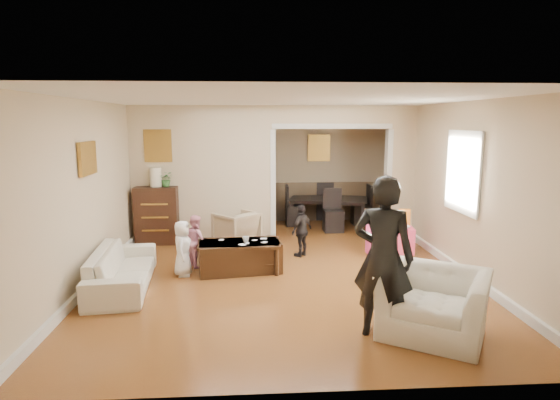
{
  "coord_description": "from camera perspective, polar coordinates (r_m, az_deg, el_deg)",
  "views": [
    {
      "loc": [
        -0.46,
        -7.11,
        2.3
      ],
      "look_at": [
        0.0,
        0.2,
        1.05
      ],
      "focal_mm": 29.58,
      "sensor_mm": 36.0,
      "label": 1
    }
  ],
  "objects": [
    {
      "name": "coffee_table",
      "position": [
        7.23,
        -5.01,
        -6.97
      ],
      "size": [
        1.32,
        0.8,
        0.47
      ],
      "primitive_type": "cube",
      "rotation": [
        0.0,
        0.0,
        0.15
      ],
      "color": "#321C10",
      "rests_on": "ground"
    },
    {
      "name": "toy_block",
      "position": [
        8.52,
        13.51,
        -2.91
      ],
      "size": [
        0.09,
        0.08,
        0.05
      ],
      "primitive_type": "cube",
      "rotation": [
        0.0,
        0.0,
        0.24
      ],
      "color": "red",
      "rests_on": "play_table"
    },
    {
      "name": "table_lamp",
      "position": [
        8.96,
        -15.12,
        2.76
      ],
      "size": [
        0.22,
        0.22,
        0.36
      ],
      "primitive_type": "cylinder",
      "color": "#F6EDC9",
      "rests_on": "dresser"
    },
    {
      "name": "cyan_cup",
      "position": [
        8.37,
        13.98,
        -3.06
      ],
      "size": [
        0.08,
        0.08,
        0.08
      ],
      "primitive_type": "cylinder",
      "color": "#26B4C2",
      "rests_on": "play_table"
    },
    {
      "name": "framed_art_sofa_wall",
      "position": [
        6.9,
        -22.69,
        4.78
      ],
      "size": [
        0.03,
        0.55,
        0.4
      ],
      "primitive_type": "cube",
      "color": "brown"
    },
    {
      "name": "window_pane",
      "position": [
        7.47,
        21.75,
        3.23
      ],
      "size": [
        0.03,
        0.95,
        1.1
      ],
      "primitive_type": "cube",
      "color": "white",
      "rests_on": "ground"
    },
    {
      "name": "play_bowl",
      "position": [
        8.35,
        15.1,
        -3.25
      ],
      "size": [
        0.22,
        0.22,
        0.05
      ],
      "primitive_type": "imported",
      "rotation": [
        0.0,
        0.0,
        -0.11
      ],
      "color": "white",
      "rests_on": "play_table"
    },
    {
      "name": "partition_header",
      "position": [
        9.05,
        6.44,
        10.42
      ],
      "size": [
        2.22,
        0.18,
        0.35
      ],
      "primitive_type": "cube",
      "color": "#C7B392",
      "rests_on": "partition_right"
    },
    {
      "name": "armchair_front",
      "position": [
        5.39,
        18.43,
        -11.99
      ],
      "size": [
        1.44,
        1.39,
        0.71
      ],
      "primitive_type": "imported",
      "rotation": [
        0.0,
        0.0,
        -0.56
      ],
      "color": "silver",
      "rests_on": "ground"
    },
    {
      "name": "child_kneel_b",
      "position": [
        7.52,
        -10.34,
        -4.97
      ],
      "size": [
        0.47,
        0.51,
        0.84
      ],
      "primitive_type": "imported",
      "rotation": [
        0.0,
        0.0,
        2.07
      ],
      "color": "pink",
      "rests_on": "ground"
    },
    {
      "name": "dresser",
      "position": [
        9.07,
        -14.92,
        -1.79
      ],
      "size": [
        0.79,
        0.45,
        1.09
      ],
      "primitive_type": "cube",
      "color": "black",
      "rests_on": "ground"
    },
    {
      "name": "adult_person",
      "position": [
        5.03,
        12.63,
        -6.94
      ],
      "size": [
        0.76,
        0.67,
        1.76
      ],
      "primitive_type": "imported",
      "rotation": [
        0.0,
        0.0,
        2.67
      ],
      "color": "black",
      "rests_on": "ground"
    },
    {
      "name": "potted_plant",
      "position": [
        8.93,
        -13.85,
        2.53
      ],
      "size": [
        0.25,
        0.22,
        0.28
      ],
      "primitive_type": "imported",
      "color": "#3A7835",
      "rests_on": "dresser"
    },
    {
      "name": "floor",
      "position": [
        7.49,
        0.1,
        -8.21
      ],
      "size": [
        7.0,
        7.0,
        0.0
      ],
      "primitive_type": "plane",
      "color": "#995A27",
      "rests_on": "ground"
    },
    {
      "name": "play_table",
      "position": [
        8.5,
        14.45,
        -4.73
      ],
      "size": [
        0.52,
        0.52,
        0.46
      ],
      "primitive_type": "cube",
      "rotation": [
        0.0,
        0.0,
        -0.11
      ],
      "color": "#D53863",
      "rests_on": "ground"
    },
    {
      "name": "child_toddler",
      "position": [
        7.94,
        2.71,
        -3.78
      ],
      "size": [
        0.52,
        0.54,
        0.91
      ],
      "primitive_type": "imported",
      "rotation": [
        0.0,
        0.0,
        -2.29
      ],
      "color": "black",
      "rests_on": "ground"
    },
    {
      "name": "cereal_box",
      "position": [
        8.55,
        15.12,
        -2.08
      ],
      "size": [
        0.21,
        0.09,
        0.3
      ],
      "primitive_type": "cube",
      "rotation": [
        0.0,
        0.0,
        -0.11
      ],
      "color": "yellow",
      "rests_on": "play_table"
    },
    {
      "name": "partition_left",
      "position": [
        9.01,
        -9.42,
        3.19
      ],
      "size": [
        2.75,
        0.18,
        2.6
      ],
      "primitive_type": "cube",
      "color": "#C7B392",
      "rests_on": "ground"
    },
    {
      "name": "sofa",
      "position": [
        6.87,
        -18.92,
        -8.01
      ],
      "size": [
        0.92,
        1.94,
        0.55
      ],
      "primitive_type": "imported",
      "rotation": [
        0.0,
        0.0,
        1.67
      ],
      "color": "silver",
      "rests_on": "ground"
    },
    {
      "name": "craft_papers",
      "position": [
        7.17,
        -3.81,
        -5.14
      ],
      "size": [
        0.77,
        0.46,
        0.0
      ],
      "color": "white",
      "rests_on": "coffee_table"
    },
    {
      "name": "child_kneel_a",
      "position": [
        7.11,
        -11.96,
        -5.86
      ],
      "size": [
        0.28,
        0.42,
        0.84
      ],
      "primitive_type": "imported",
      "rotation": [
        0.0,
        0.0,
        1.55
      ],
      "color": "white",
      "rests_on": "ground"
    },
    {
      "name": "partition_right",
      "position": [
        9.43,
        14.57,
        3.29
      ],
      "size": [
        0.55,
        0.18,
        2.6
      ],
      "primitive_type": "cube",
      "color": "#C7B392",
      "rests_on": "ground"
    },
    {
      "name": "framed_art_partition",
      "position": [
        8.99,
        -14.85,
        6.5
      ],
      "size": [
        0.45,
        0.03,
        0.55
      ],
      "primitive_type": "cube",
      "color": "brown",
      "rests_on": "partition_left"
    },
    {
      "name": "dining_table",
      "position": [
        10.42,
        5.98,
        -1.42
      ],
      "size": [
        1.89,
        1.35,
        0.6
      ],
      "primitive_type": "imported",
      "rotation": [
        0.0,
        0.0,
        -0.25
      ],
      "color": "black",
      "rests_on": "ground"
    },
    {
      "name": "armchair_back",
      "position": [
        8.69,
        -5.39,
        -3.51
      ],
      "size": [
        0.98,
        0.98,
        0.64
      ],
      "primitive_type": "imported",
      "rotation": [
        0.0,
        0.0,
        3.88
      ],
      "color": "tan",
      "rests_on": "ground"
    },
    {
      "name": "coffee_cup",
      "position": [
        7.1,
        -4.24,
        -4.9
      ],
      "size": [
        0.12,
        0.12,
        0.1
      ],
      "primitive_type": "imported",
      "rotation": [
        0.0,
        0.0,
        0.15
      ],
      "color": "silver",
      "rests_on": "coffee_table"
    },
    {
      "name": "framed_art_alcove",
      "position": [
        10.68,
        4.83,
        6.44
      ],
      "size": [
        0.45,
        0.03,
        0.55
      ],
      "primitive_type": "cube",
      "color": "brown"
    }
  ]
}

